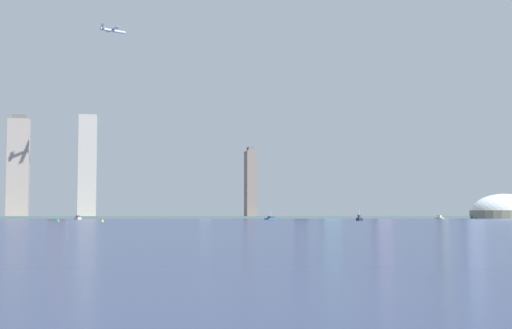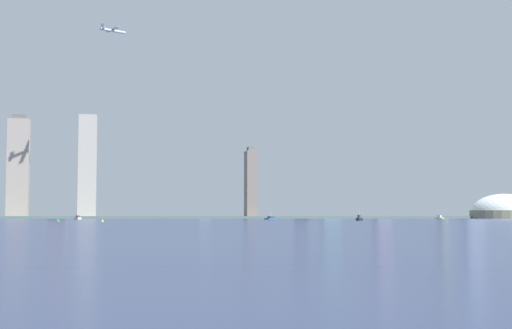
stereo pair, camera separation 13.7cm
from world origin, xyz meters
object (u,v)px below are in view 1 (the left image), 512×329
object	(u,v)px
stadium_dome	(497,211)
skyscraper_2	(330,186)
boat_2	(359,219)
boat_3	(439,217)
skyscraper_6	(251,184)
observation_tower	(440,88)
skyscraper_10	(204,203)
channel_buoy_1	(58,220)
channel_buoy_0	(103,220)
skyscraper_11	(87,167)
boat_5	(271,218)
skyscraper_1	(18,168)
skyscraper_8	(58,173)
boat_1	(78,218)
airplane	(113,31)
skyscraper_3	(472,166)
skyscraper_5	(381,162)
skyscraper_9	(301,176)

from	to	relation	value
stadium_dome	skyscraper_2	size ratio (longest dim) A/B	1.10
boat_2	boat_3	xyz separation A→B (m)	(212.49, 321.39, -0.10)
skyscraper_6	observation_tower	bearing A→B (deg)	-0.58
skyscraper_2	skyscraper_6	bearing A→B (deg)	-156.65
stadium_dome	boat_3	distance (m)	135.40
skyscraper_10	channel_buoy_1	world-z (taller)	skyscraper_10
stadium_dome	channel_buoy_0	xyz separation A→B (m)	(-526.56, -457.11, -9.25)
skyscraper_11	boat_5	world-z (taller)	skyscraper_11
skyscraper_1	boat_5	bearing A→B (deg)	-45.66
skyscraper_8	boat_2	size ratio (longest dim) A/B	14.23
channel_buoy_1	boat_1	bearing A→B (deg)	89.99
skyscraper_8	airplane	distance (m)	243.95
skyscraper_3	skyscraper_11	world-z (taller)	skyscraper_3
observation_tower	boat_5	size ratio (longest dim) A/B	25.95
skyscraper_11	boat_2	xyz separation A→B (m)	(227.94, -420.16, -65.35)
boat_3	boat_5	bearing A→B (deg)	-82.60
stadium_dome	channel_buoy_0	world-z (taller)	stadium_dome
airplane	observation_tower	bearing A→B (deg)	-18.06
airplane	skyscraper_8	bearing A→B (deg)	85.94
skyscraper_8	airplane	xyz separation A→B (m)	(73.11, -168.79, 160.24)
boat_2	skyscraper_6	bearing A→B (deg)	-137.82
channel_buoy_0	airplane	world-z (taller)	airplane
skyscraper_3	channel_buoy_0	world-z (taller)	skyscraper_3
skyscraper_11	skyscraper_2	bearing A→B (deg)	4.28
boat_1	boat_5	world-z (taller)	boat_1
skyscraper_1	skyscraper_8	size ratio (longest dim) A/B	1.05
skyscraper_2	boat_3	xyz separation A→B (m)	(106.79, -123.76, -44.57)
skyscraper_11	skyscraper_1	bearing A→B (deg)	172.01
stadium_dome	skyscraper_6	bearing A→B (deg)	179.66
boat_2	boat_3	size ratio (longest dim) A/B	0.74
stadium_dome	boat_5	bearing A→B (deg)	-147.11
stadium_dome	channel_buoy_0	distance (m)	697.35
skyscraper_2	skyscraper_6	size ratio (longest dim) A/B	1.06
observation_tower	skyscraper_10	xyz separation A→B (m)	(-313.93, 113.06, -157.93)
boat_1	channel_buoy_0	xyz separation A→B (m)	(30.48, -277.36, -0.73)
skyscraper_6	boat_5	distance (m)	245.98
boat_5	channel_buoy_1	world-z (taller)	boat_5
skyscraper_5	stadium_dome	bearing A→B (deg)	-6.99
skyscraper_2	skyscraper_9	world-z (taller)	skyscraper_9
boat_3	channel_buoy_1	bearing A→B (deg)	-77.50
stadium_dome	skyscraper_6	world-z (taller)	skyscraper_6
skyscraper_3	boat_3	world-z (taller)	skyscraper_3
skyscraper_5	channel_buoy_0	distance (m)	606.00
skyscraper_6	airplane	bearing A→B (deg)	-156.82
skyscraper_1	channel_buoy_0	distance (m)	517.73
observation_tower	skyscraper_2	distance (m)	203.43
boat_3	skyscraper_1	bearing A→B (deg)	-128.49
skyscraper_2	boat_1	size ratio (longest dim) A/B	7.58
channel_buoy_0	boat_2	bearing A→B (deg)	18.85
skyscraper_11	channel_buoy_1	distance (m)	461.57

